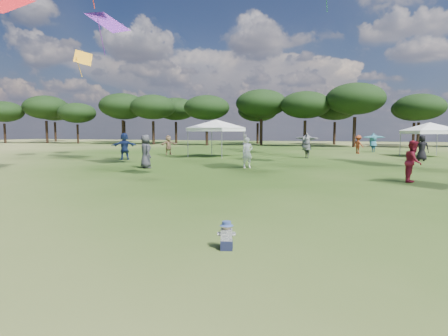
# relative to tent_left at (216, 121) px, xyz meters

# --- Properties ---
(ground) EXTENTS (140.00, 140.00, 0.00)m
(ground) POSITION_rel_tent_left_xyz_m (6.89, -22.88, -2.60)
(ground) COLOR #2E4916
(ground) RESTS_ON ground
(tree_line) EXTENTS (108.78, 17.63, 7.77)m
(tree_line) POSITION_rel_tent_left_xyz_m (9.28, 24.52, 2.83)
(tree_line) COLOR black
(tree_line) RESTS_ON ground
(tent_left) EXTENTS (6.12, 6.12, 3.02)m
(tent_left) POSITION_rel_tent_left_xyz_m (0.00, 0.00, 0.00)
(tent_left) COLOR gray
(tent_left) RESTS_ON ground
(tent_right) EXTENTS (5.87, 5.87, 2.83)m
(tent_right) POSITION_rel_tent_left_xyz_m (14.94, 4.90, -0.19)
(tent_right) COLOR gray
(tent_right) RESTS_ON ground
(toddler) EXTENTS (0.34, 0.37, 0.46)m
(toddler) POSITION_rel_tent_left_xyz_m (7.12, -20.50, -2.39)
(toddler) COLOR #151931
(toddler) RESTS_ON ground
(festival_crowd) EXTENTS (29.45, 22.06, 1.90)m
(festival_crowd) POSITION_rel_tent_left_xyz_m (8.50, -0.20, -1.73)
(festival_crowd) COLOR #856548
(festival_crowd) RESTS_ON ground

